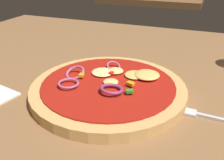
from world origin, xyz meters
name	(u,v)px	position (x,y,z in m)	size (l,w,h in m)	color
dining_table	(101,101)	(0.00, 0.00, 0.02)	(1.25, 1.08, 0.04)	brown
pizza	(109,88)	(0.02, 0.00, 0.05)	(0.29, 0.29, 0.04)	tan
fork	(219,119)	(0.21, -0.02, 0.04)	(0.19, 0.02, 0.01)	silver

